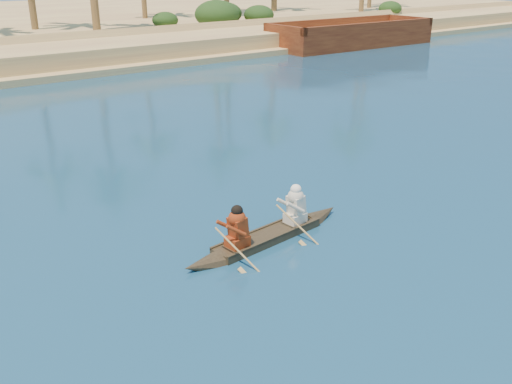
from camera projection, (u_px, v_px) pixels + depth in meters
canoe at (268, 230)px, 12.33m from camera, size 4.49×0.92×1.23m
barge_right at (351, 36)px, 41.97m from camera, size 13.13×4.87×2.16m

